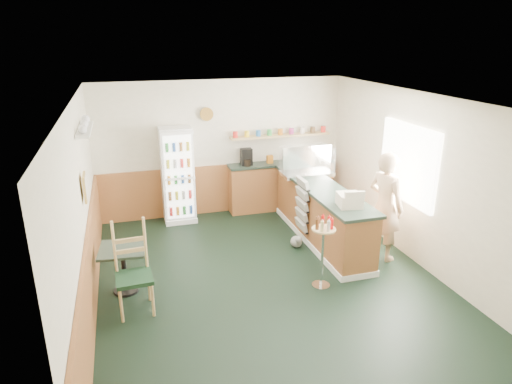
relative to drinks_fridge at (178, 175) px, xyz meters
name	(u,v)px	position (x,y,z in m)	size (l,w,h in m)	color
ground	(267,280)	(0.95, -2.74, -0.93)	(6.00, 6.00, 0.00)	black
room_envelope	(239,171)	(0.72, -2.01, 0.60)	(5.04, 6.02, 2.72)	beige
service_counter	(321,216)	(2.30, -1.67, -0.47)	(0.68, 3.01, 1.01)	#975E30
back_counter	(280,183)	(2.13, 0.06, -0.38)	(2.24, 0.42, 1.69)	#975E30
drinks_fridge	(178,175)	(0.00, 0.00, 0.00)	(0.61, 0.53, 1.86)	white
display_case	(307,161)	(2.30, -0.94, 0.35)	(0.95, 0.50, 0.54)	silver
cash_register	(349,200)	(2.30, -2.64, 0.18)	(0.34, 0.36, 0.20)	beige
shopkeeper	(385,206)	(3.00, -2.55, -0.03)	(0.60, 0.43, 1.80)	tan
condiment_stand	(323,242)	(1.66, -3.13, -0.22)	(0.34, 0.34, 1.07)	silver
newspaper_rack	(302,205)	(1.94, -1.63, -0.23)	(0.10, 0.48, 0.95)	black
cafe_table	(123,261)	(-1.10, -2.47, -0.44)	(0.69, 0.69, 0.69)	black
cafe_chair	(133,264)	(-0.98, -2.92, -0.28)	(0.49, 0.49, 1.25)	#15311C
dog_doorstop	(297,241)	(1.78, -1.83, -0.81)	(0.20, 0.26, 0.24)	#969691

